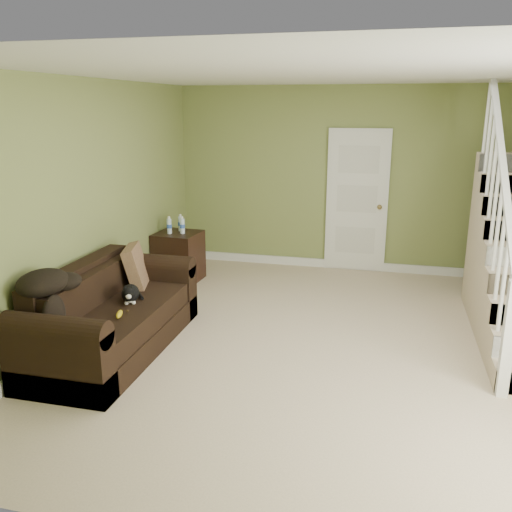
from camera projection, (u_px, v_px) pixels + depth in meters
The scene contains 14 objects.
floor at pixel (324, 345), 5.44m from camera, with size 5.00×5.50×0.01m, color tan.
ceiling at pixel (334, 72), 4.74m from camera, with size 5.00×5.50×0.01m, color white.
wall_back at pixel (351, 180), 7.66m from camera, with size 5.00×0.04×2.60m, color olive.
wall_front at pixel (260, 333), 2.52m from camera, with size 5.00×0.04×2.60m, color olive.
wall_left at pixel (90, 206), 5.67m from camera, with size 0.04×5.50×2.60m, color olive.
baseboard_back at pixel (347, 265), 7.96m from camera, with size 5.00×0.04×0.12m, color white.
baseboard_left at pixel (101, 317), 6.00m from camera, with size 0.04×5.50×0.12m, color white.
door at pixel (357, 202), 7.67m from camera, with size 0.86×0.12×2.02m.
sofa at pixel (111, 319), 5.27m from camera, with size 0.92×2.12×0.84m.
side_table at pixel (179, 256), 7.36m from camera, with size 0.60×0.60×0.90m.
cat at pixel (129, 294), 5.31m from camera, with size 0.30×0.45×0.22m.
banana at pixel (119, 314), 4.95m from camera, with size 0.05×0.18×0.05m, color gold.
throw_pillow at pixel (137, 268), 5.81m from camera, with size 0.12×0.48×0.48m, color #462A1C.
throw_blanket at pixel (43, 283), 4.60m from camera, with size 0.39×0.51×0.21m, color black.
Camera 1 is at (0.55, -5.01, 2.32)m, focal length 38.00 mm.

